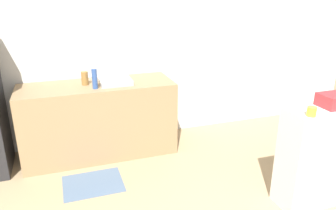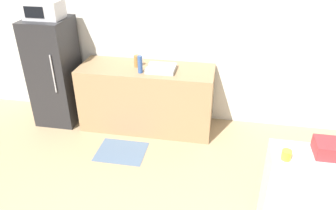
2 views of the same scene
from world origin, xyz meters
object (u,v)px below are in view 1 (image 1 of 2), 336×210
(bottle_tall, at_px, (95,79))
(bottle_short, at_px, (85,78))
(basket, at_px, (335,100))
(jar, at_px, (312,112))

(bottle_tall, xyz_separation_m, bottle_short, (-0.10, 0.20, -0.04))
(bottle_short, height_order, basket, basket)
(basket, bearing_deg, bottle_short, 140.52)
(bottle_tall, bearing_deg, basket, -37.40)
(bottle_tall, relative_size, bottle_short, 1.43)
(basket, distance_m, jar, 0.39)
(bottle_short, xyz_separation_m, basket, (2.10, -1.73, 0.05))
(bottle_tall, relative_size, jar, 2.80)
(bottle_tall, height_order, basket, bottle_tall)
(jar, bearing_deg, bottle_tall, 134.64)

